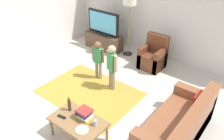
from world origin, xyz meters
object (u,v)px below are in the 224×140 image
at_px(plate, 82,130).
at_px(bottle, 69,105).
at_px(tv_remote, 62,117).
at_px(book_stack, 84,113).
at_px(coffee_table, 78,122).
at_px(tv_stand, 104,41).
at_px(child_center, 112,64).
at_px(child_near_tv, 98,57).
at_px(armchair, 153,57).
at_px(floor_lamp, 130,3).
at_px(tv, 103,23).
at_px(soda_can, 95,123).
at_px(couch, 180,127).

bearing_deg(plate, bottle, 157.08).
bearing_deg(tv_remote, book_stack, 26.81).
xyz_separation_m(coffee_table, book_stack, (0.05, 0.12, 0.15)).
height_order(tv_stand, child_center, child_center).
relative_size(child_near_tv, tv_remote, 5.93).
bearing_deg(armchair, tv_remote, -91.27).
relative_size(floor_lamp, book_stack, 6.22).
relative_size(armchair, child_near_tv, 0.89).
height_order(tv, soda_can, tv).
height_order(floor_lamp, soda_can, floor_lamp).
xyz_separation_m(child_center, soda_can, (0.80, -1.48, -0.19)).
relative_size(couch, floor_lamp, 1.01).
height_order(armchair, child_center, child_center).
relative_size(armchair, plate, 4.09).
height_order(tv, floor_lamp, floor_lamp).
relative_size(coffee_table, plate, 4.55).
height_order(couch, child_center, child_center).
xyz_separation_m(couch, tv_remote, (-1.72, -1.20, 0.14)).
bearing_deg(child_center, tv_stand, 134.68).
bearing_deg(soda_can, armchair, 100.18).
relative_size(armchair, bottle, 2.99).
bearing_deg(floor_lamp, child_near_tv, -83.90).
bearing_deg(bottle, book_stack, 3.85).
distance_m(child_center, bottle, 1.49).
height_order(tv_stand, book_stack, book_stack).
height_order(armchair, floor_lamp, floor_lamp).
height_order(child_near_tv, coffee_table, child_near_tv).
xyz_separation_m(tv, coffee_table, (1.97, -3.07, -0.48)).
relative_size(tv_stand, couch, 0.67).
height_order(coffee_table, bottle, bottle).
distance_m(couch, bottle, 2.01).
relative_size(floor_lamp, tv_remote, 10.47).
bearing_deg(tv_remote, couch, 25.11).
bearing_deg(plate, armchair, 97.72).
bearing_deg(soda_can, tv_remote, -159.86).
bearing_deg(soda_can, tv, 127.70).
relative_size(tv_stand, plate, 5.45).
bearing_deg(couch, coffee_table, -143.27).
height_order(tv_remote, soda_can, soda_can).
relative_size(couch, soda_can, 15.00).
bearing_deg(child_center, plate, -67.64).
bearing_deg(tv_remote, plate, -9.68).
relative_size(couch, child_center, 1.61).
bearing_deg(bottle, couch, 29.26).
xyz_separation_m(book_stack, bottle, (-0.35, -0.02, 0.03)).
xyz_separation_m(couch, floor_lamp, (-2.62, 2.17, 1.25)).
height_order(floor_lamp, child_near_tv, floor_lamp).
relative_size(floor_lamp, plate, 8.09).
bearing_deg(bottle, child_center, 96.85).
relative_size(tv, floor_lamp, 0.62).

